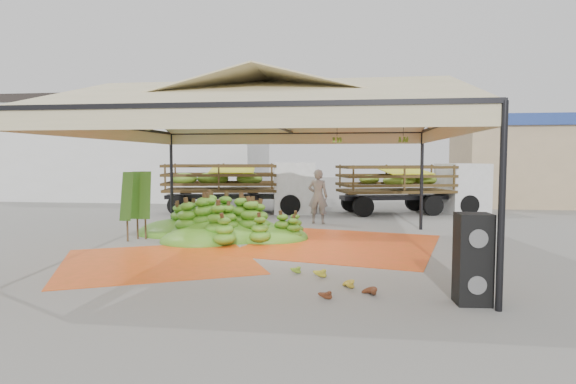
# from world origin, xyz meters

# --- Properties ---
(ground) EXTENTS (90.00, 90.00, 0.00)m
(ground) POSITION_xyz_m (0.00, 0.00, 0.00)
(ground) COLOR slate
(ground) RESTS_ON ground
(canopy_tent) EXTENTS (8.10, 8.10, 4.00)m
(canopy_tent) POSITION_xyz_m (0.00, 0.00, 3.30)
(canopy_tent) COLOR black
(canopy_tent) RESTS_ON ground
(building_white) EXTENTS (14.30, 6.30, 5.40)m
(building_white) POSITION_xyz_m (-10.00, 14.00, 2.71)
(building_white) COLOR silver
(building_white) RESTS_ON ground
(building_tan) EXTENTS (6.30, 5.30, 4.10)m
(building_tan) POSITION_xyz_m (10.00, 13.00, 2.07)
(building_tan) COLOR tan
(building_tan) RESTS_ON ground
(tarp_left) EXTENTS (5.14, 5.05, 0.01)m
(tarp_left) POSITION_xyz_m (-2.19, -1.44, 0.01)
(tarp_left) COLOR #E94B15
(tarp_left) RESTS_ON ground
(tarp_right) EXTENTS (5.43, 5.59, 0.01)m
(tarp_right) POSITION_xyz_m (1.65, 1.06, 0.01)
(tarp_right) COLOR #E14115
(tarp_right) RESTS_ON ground
(banana_heap) EXTENTS (6.22, 5.56, 1.13)m
(banana_heap) POSITION_xyz_m (-1.70, 1.95, 0.56)
(banana_heap) COLOR #3C841B
(banana_heap) RESTS_ON ground
(hand_yellow_a) EXTENTS (0.59, 0.53, 0.22)m
(hand_yellow_a) POSITION_xyz_m (1.24, -2.33, 0.11)
(hand_yellow_a) COLOR gold
(hand_yellow_a) RESTS_ON ground
(hand_yellow_b) EXTENTS (0.53, 0.45, 0.22)m
(hand_yellow_b) POSITION_xyz_m (1.76, -3.09, 0.11)
(hand_yellow_b) COLOR gold
(hand_yellow_b) RESTS_ON ground
(hand_red_a) EXTENTS (0.51, 0.47, 0.19)m
(hand_red_a) POSITION_xyz_m (1.44, -3.70, 0.09)
(hand_red_a) COLOR #552813
(hand_red_a) RESTS_ON ground
(hand_red_b) EXTENTS (0.56, 0.53, 0.20)m
(hand_red_b) POSITION_xyz_m (2.13, -3.50, 0.10)
(hand_red_b) COLOR #522B12
(hand_red_b) RESTS_ON ground
(hand_green) EXTENTS (0.48, 0.42, 0.19)m
(hand_green) POSITION_xyz_m (0.77, -2.11, 0.10)
(hand_green) COLOR #527919
(hand_green) RESTS_ON ground
(hanging_bunches) EXTENTS (1.74, 0.24, 0.20)m
(hanging_bunches) POSITION_xyz_m (2.28, 0.11, 2.62)
(hanging_bunches) COLOR #467418
(hanging_bunches) RESTS_ON ground
(speaker_stack) EXTENTS (0.53, 0.47, 1.37)m
(speaker_stack) POSITION_xyz_m (3.70, -3.70, 0.69)
(speaker_stack) COLOR black
(speaker_stack) RESTS_ON ground
(banana_leaves) EXTENTS (0.96, 1.36, 3.70)m
(banana_leaves) POSITION_xyz_m (-3.70, 1.24, 0.00)
(banana_leaves) COLOR #35721E
(banana_leaves) RESTS_ON ground
(vendor) EXTENTS (0.69, 0.47, 1.83)m
(vendor) POSITION_xyz_m (0.75, 4.97, 0.92)
(vendor) COLOR gray
(vendor) RESTS_ON ground
(truck_left) EXTENTS (6.17, 3.01, 2.03)m
(truck_left) POSITION_xyz_m (-2.36, 7.85, 1.25)
(truck_left) COLOR #453217
(truck_left) RESTS_ON ground
(truck_right) EXTENTS (6.09, 3.47, 1.98)m
(truck_right) POSITION_xyz_m (4.50, 8.56, 1.22)
(truck_right) COLOR #4C3719
(truck_right) RESTS_ON ground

